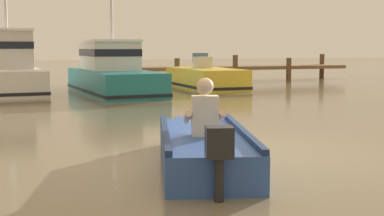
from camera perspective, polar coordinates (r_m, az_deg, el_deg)
The scene contains 6 objects.
ground_plane at distance 8.36m, azimuth 6.99°, elevation -4.52°, with size 120.00×120.00×0.00m, color #7A6B4C.
wooden_dock at distance 25.30m, azimuth 3.97°, elevation 4.22°, with size 11.96×1.64×1.23m.
rowboat_with_person at distance 7.26m, azimuth 1.20°, elevation -4.13°, with size 1.94×3.67×1.19m.
moored_boat_white at distance 19.91m, azimuth -18.80°, elevation 3.87°, with size 2.28×5.16×4.46m.
moored_boat_teal at distance 18.84m, azimuth -8.39°, elevation 3.62°, with size 2.31×5.91×3.93m.
moored_boat_yellow at distance 20.95m, azimuth 1.43°, elevation 3.10°, with size 1.99×4.53×1.35m.
Camera 1 is at (-3.84, -7.25, 1.58)m, focal length 50.70 mm.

